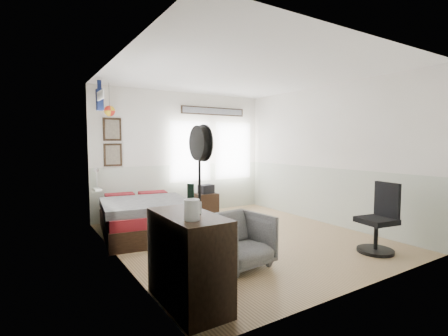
{
  "coord_description": "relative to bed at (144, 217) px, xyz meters",
  "views": [
    {
      "loc": [
        -3.09,
        -4.36,
        1.59
      ],
      "look_at": [
        -0.1,
        0.4,
        1.15
      ],
      "focal_mm": 26.0,
      "sensor_mm": 36.0,
      "label": 1
    }
  ],
  "objects": [
    {
      "name": "dresser",
      "position": [
        -0.44,
        -2.66,
        0.15
      ],
      "size": [
        0.48,
        1.0,
        0.9
      ],
      "primitive_type": "cube",
      "color": "black",
      "rests_on": "ground_plane"
    },
    {
      "name": "armchair",
      "position": [
        0.55,
        -2.11,
        0.04
      ],
      "size": [
        0.8,
        0.81,
        0.67
      ],
      "primitive_type": "imported",
      "rotation": [
        0.0,
        0.0,
        0.11
      ],
      "color": "slate",
      "rests_on": "ground_plane"
    },
    {
      "name": "bed",
      "position": [
        0.0,
        0.0,
        0.0
      ],
      "size": [
        1.59,
        2.09,
        0.62
      ],
      "rotation": [
        0.0,
        0.0,
        -0.14
      ],
      "color": "black",
      "rests_on": "ground_plane"
    },
    {
      "name": "black_bag",
      "position": [
        1.67,
        0.79,
        0.26
      ],
      "size": [
        0.36,
        0.27,
        0.19
      ],
      "primitive_type": "cube",
      "rotation": [
        0.0,
        0.0,
        0.19
      ],
      "color": "black",
      "rests_on": "nightstand"
    },
    {
      "name": "wall_decor",
      "position": [
        0.2,
        0.85,
        1.8
      ],
      "size": [
        3.55,
        1.32,
        1.44
      ],
      "color": "#322113",
      "rests_on": "room_shell"
    },
    {
      "name": "bottle",
      "position": [
        -0.37,
        -2.58,
        0.74
      ],
      "size": [
        0.07,
        0.07,
        0.29
      ],
      "primitive_type": "cylinder",
      "color": "black",
      "rests_on": "dresser"
    },
    {
      "name": "kettle",
      "position": [
        -0.52,
        -2.91,
        0.69
      ],
      "size": [
        0.16,
        0.14,
        0.19
      ],
      "rotation": [
        0.0,
        0.0,
        0.28
      ],
      "color": "silver",
      "rests_on": "dresser"
    },
    {
      "name": "ground_plane",
      "position": [
        1.3,
        -1.11,
        -0.3
      ],
      "size": [
        4.0,
        4.5,
        0.01
      ],
      "primitive_type": "cube",
      "color": "olive"
    },
    {
      "name": "task_chair",
      "position": [
        2.57,
        -2.76,
        0.11
      ],
      "size": [
        0.52,
        0.52,
        1.02
      ],
      "rotation": [
        0.0,
        0.0,
        -0.16
      ],
      "color": "black",
      "rests_on": "ground_plane"
    },
    {
      "name": "nightstand",
      "position": [
        1.67,
        0.79,
        -0.07
      ],
      "size": [
        0.49,
        0.41,
        0.47
      ],
      "primitive_type": "cube",
      "rotation": [
        0.0,
        0.0,
        -0.07
      ],
      "color": "black",
      "rests_on": "ground_plane"
    },
    {
      "name": "room_shell",
      "position": [
        1.22,
        -0.92,
        1.31
      ],
      "size": [
        4.02,
        4.52,
        2.71
      ],
      "color": "beige",
      "rests_on": "ground_plane"
    },
    {
      "name": "stand_fan",
      "position": [
        -0.35,
        -2.76,
        1.27
      ],
      "size": [
        0.1,
        0.35,
        0.86
      ],
      "rotation": [
        0.0,
        0.0,
        -0.03
      ],
      "color": "black",
      "rests_on": "dresser"
    }
  ]
}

